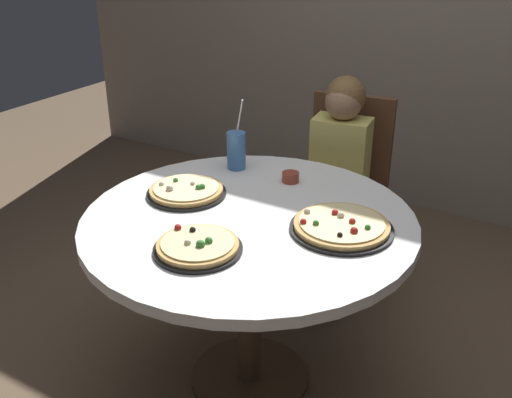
{
  "coord_description": "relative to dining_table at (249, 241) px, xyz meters",
  "views": [
    {
      "loc": [
        0.99,
        -1.6,
        1.72
      ],
      "look_at": [
        0.0,
        0.05,
        0.8
      ],
      "focal_mm": 41.4,
      "sensor_mm": 36.0,
      "label": 1
    }
  ],
  "objects": [
    {
      "name": "pizza_cheese",
      "position": [
        0.33,
        0.08,
        0.12
      ],
      "size": [
        0.36,
        0.36,
        0.05
      ],
      "color": "black",
      "rests_on": "dining_table"
    },
    {
      "name": "sauce_bowl",
      "position": [
        -0.02,
        0.35,
        0.12
      ],
      "size": [
        0.07,
        0.07,
        0.04
      ],
      "primitive_type": "cylinder",
      "color": "brown",
      "rests_on": "dining_table"
    },
    {
      "name": "pizza_pepperoni",
      "position": [
        -0.02,
        -0.29,
        0.12
      ],
      "size": [
        0.29,
        0.29,
        0.05
      ],
      "color": "black",
      "rests_on": "dining_table"
    },
    {
      "name": "diner_child",
      "position": [
        0.01,
        0.75,
        -0.17
      ],
      "size": [
        0.3,
        0.43,
        1.08
      ],
      "color": "#3F4766",
      "rests_on": "ground_plane"
    },
    {
      "name": "chair_wooden",
      "position": [
        -0.01,
        0.93,
        -0.12
      ],
      "size": [
        0.45,
        0.45,
        0.95
      ],
      "color": "brown",
      "rests_on": "ground_plane"
    },
    {
      "name": "soda_cup",
      "position": [
        -0.28,
        0.36,
        0.18
      ],
      "size": [
        0.08,
        0.08,
        0.31
      ],
      "color": "#3F72B2",
      "rests_on": "dining_table"
    },
    {
      "name": "dining_table",
      "position": [
        0.0,
        0.0,
        0.0
      ],
      "size": [
        1.2,
        1.2,
        0.75
      ],
      "color": "white",
      "rests_on": "ground_plane"
    },
    {
      "name": "ground_plane",
      "position": [
        0.0,
        0.0,
        -0.65
      ],
      "size": [
        8.0,
        8.0,
        0.0
      ],
      "primitive_type": "plane",
      "color": "brown"
    },
    {
      "name": "pizza_veggie",
      "position": [
        -0.3,
        0.03,
        0.12
      ],
      "size": [
        0.31,
        0.31,
        0.05
      ],
      "color": "black",
      "rests_on": "dining_table"
    }
  ]
}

